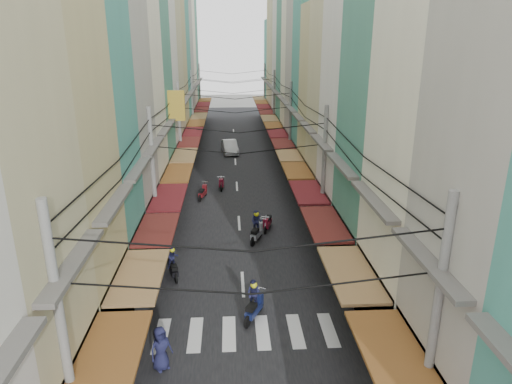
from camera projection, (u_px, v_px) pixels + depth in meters
name	position (u px, v px, depth m)	size (l,w,h in m)	color
ground	(242.00, 266.00, 24.75)	(160.00, 160.00, 0.00)	slate
road	(236.00, 167.00, 43.66)	(10.00, 80.00, 0.02)	black
sidewalk_left	(167.00, 168.00, 43.30)	(3.00, 80.00, 0.06)	gray
sidewalk_right	(303.00, 166.00, 44.02)	(3.00, 80.00, 0.06)	gray
crosswalk	(246.00, 333.00, 19.06)	(7.55, 2.40, 0.01)	silver
building_row_left	(137.00, 64.00, 36.85)	(7.80, 67.67, 23.70)	silver
building_row_right	(330.00, 68.00, 37.74)	(7.80, 68.98, 22.59)	teal
utility_poles	(236.00, 105.00, 36.84)	(10.20, 66.13, 8.20)	gray
white_car	(230.00, 153.00, 49.05)	(4.88, 1.91, 1.72)	silver
bicycle	(344.00, 251.00, 26.40)	(0.64, 1.71, 1.18)	black
moving_scooters	(231.00, 235.00, 27.22)	(5.77, 20.41, 1.97)	black
parked_scooters	(344.00, 308.00, 20.01)	(12.84, 14.34, 1.01)	black
pedestrians	(170.00, 238.00, 25.61)	(12.75, 25.63, 2.24)	#261D27
market_umbrella	(396.00, 282.00, 19.02)	(2.20, 2.20, 2.32)	#B2B2B7
traffic_sign	(350.00, 263.00, 20.44)	(0.10, 0.64, 2.92)	gray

